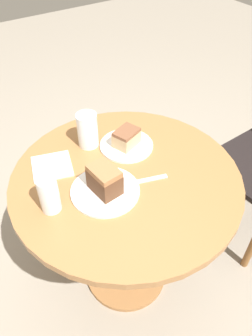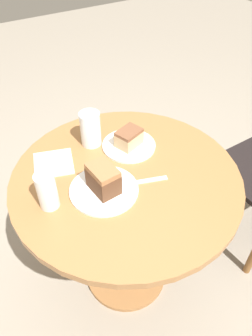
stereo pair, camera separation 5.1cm
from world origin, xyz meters
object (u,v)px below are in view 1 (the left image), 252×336
object	(u,v)px
plate_far	(126,145)
cake_slice_far	(126,138)
glass_lemonade	(88,132)
plate_near	(105,191)
cake_slice_near	(105,180)
glass_water	(49,196)

from	to	relation	value
plate_far	cake_slice_far	xyz separation A→B (m)	(0.00, 0.00, 0.04)
glass_lemonade	cake_slice_far	bearing A→B (deg)	51.34
plate_near	cake_slice_far	size ratio (longest dim) A/B	2.05
cake_slice_near	cake_slice_far	xyz separation A→B (m)	(-0.17, 0.21, -0.02)
cake_slice_far	glass_lemonade	distance (m)	0.16
plate_near	glass_water	world-z (taller)	glass_water
cake_slice_near	glass_water	distance (m)	0.19
cake_slice_far	glass_water	world-z (taller)	glass_water
plate_far	glass_lemonade	distance (m)	0.17
plate_near	glass_water	bearing A→B (deg)	-100.79
cake_slice_near	cake_slice_far	distance (m)	0.27
glass_lemonade	cake_slice_near	bearing A→B (deg)	-17.09
plate_far	glass_water	world-z (taller)	glass_water
plate_near	glass_lemonade	xyz separation A→B (m)	(-0.27, 0.08, 0.06)
cake_slice_near	glass_water	bearing A→B (deg)	-100.79
plate_near	plate_far	size ratio (longest dim) A/B	1.13
plate_near	glass_water	distance (m)	0.20
glass_lemonade	glass_water	distance (m)	0.36
glass_water	glass_lemonade	bearing A→B (deg)	130.53
cake_slice_near	glass_water	xyz separation A→B (m)	(-0.04, -0.19, 0.00)
plate_far	cake_slice_far	size ratio (longest dim) A/B	1.82
glass_water	cake_slice_near	bearing A→B (deg)	79.21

